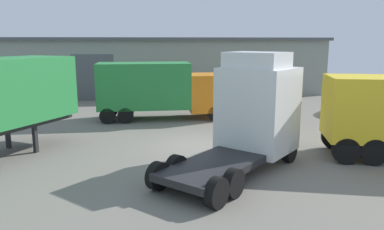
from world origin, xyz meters
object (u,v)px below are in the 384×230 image
at_px(gravel_pile, 348,108).
at_px(traffic_cone, 272,132).
at_px(oil_drum, 244,122).
at_px(tractor_unit_white, 252,112).
at_px(box_truck_orange, 158,88).

bearing_deg(gravel_pile, traffic_cone, -147.95).
relative_size(gravel_pile, oil_drum, 4.62).
bearing_deg(tractor_unit_white, oil_drum, 31.91).
distance_m(box_truck_orange, gravel_pile, 11.69).
height_order(tractor_unit_white, gravel_pile, tractor_unit_white).
relative_size(box_truck_orange, gravel_pile, 1.80).
distance_m(tractor_unit_white, oil_drum, 5.59).
bearing_deg(box_truck_orange, traffic_cone, -43.84).
relative_size(tractor_unit_white, oil_drum, 7.00).
relative_size(tractor_unit_white, gravel_pile, 1.52).
height_order(tractor_unit_white, box_truck_orange, tractor_unit_white).
height_order(box_truck_orange, traffic_cone, box_truck_orange).
bearing_deg(traffic_cone, oil_drum, 119.93).
bearing_deg(box_truck_orange, oil_drum, -39.14).
height_order(tractor_unit_white, oil_drum, tractor_unit_white).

